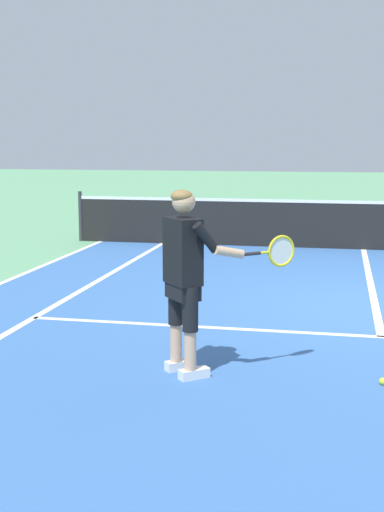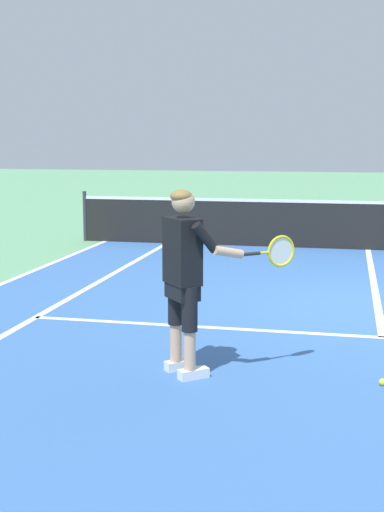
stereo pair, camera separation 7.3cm
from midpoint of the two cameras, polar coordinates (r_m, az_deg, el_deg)
The scene contains 8 objects.
ground_plane at distance 9.39m, azimuth 14.51°, elevation -4.09°, with size 80.00×80.00×0.00m, color #609E70.
court_inner_surface at distance 8.93m, azimuth 14.64°, elevation -4.79°, with size 10.98×11.33×0.00m, color #3866A8.
line_service at distance 8.02m, azimuth 14.94°, elevation -6.39°, with size 8.23×0.10×0.01m, color white.
line_centre_service at distance 11.13m, azimuth 14.13°, elevation -1.96°, with size 0.10×6.40×0.01m, color white.
line_singles_left at distance 9.63m, azimuth -10.66°, elevation -3.60°, with size 0.10×10.93×0.01m, color white.
tennis_net at distance 14.22m, azimuth 13.75°, elevation 2.49°, with size 11.96×0.08×1.07m.
tennis_player at distance 6.32m, azimuth -0.82°, elevation -1.11°, with size 1.19×0.68×1.71m.
tennis_ball_near_feet at distance 6.51m, azimuth 14.98°, elevation -9.84°, with size 0.07×0.07×0.07m, color #CCE02D.
Camera 1 is at (-0.51, -9.14, 2.14)m, focal length 49.07 mm.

